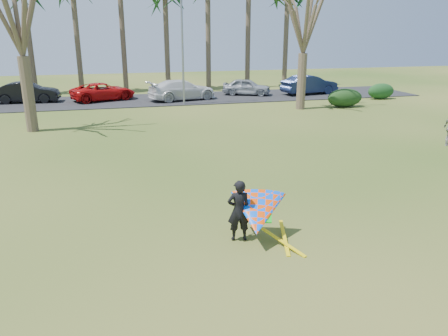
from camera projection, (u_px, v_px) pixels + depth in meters
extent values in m
plane|color=#1D480F|center=(241.00, 222.00, 13.25)|extent=(100.00, 100.00, 0.00)
cube|color=black|center=(154.00, 100.00, 36.30)|extent=(46.00, 7.00, 0.06)
cylinder|color=#493A2C|center=(30.00, 43.00, 38.08)|extent=(0.48, 0.48, 9.00)
cylinder|color=#493C2C|center=(77.00, 38.00, 38.94)|extent=(0.48, 0.48, 9.70)
cylinder|color=#4B3A2D|center=(123.00, 34.00, 39.80)|extent=(0.48, 0.48, 10.40)
cylinder|color=brown|center=(167.00, 42.00, 40.97)|extent=(0.48, 0.48, 9.00)
cylinder|color=brown|center=(208.00, 38.00, 41.83)|extent=(0.48, 0.48, 9.70)
cylinder|color=#453829|center=(248.00, 34.00, 42.68)|extent=(0.48, 0.48, 10.40)
cylinder|color=#473B2A|center=(286.00, 41.00, 43.86)|extent=(0.48, 0.48, 9.00)
cylinder|color=brown|center=(28.00, 95.00, 24.52)|extent=(0.64, 0.64, 4.20)
cylinder|color=brown|center=(302.00, 82.00, 31.66)|extent=(0.64, 0.64, 3.99)
cylinder|color=gray|center=(183.00, 52.00, 32.82)|extent=(0.16, 0.16, 8.00)
ellipsoid|color=#163312|center=(345.00, 98.00, 32.82)|extent=(2.78, 1.26, 1.39)
ellipsoid|color=#153A18|center=(381.00, 91.00, 36.68)|extent=(2.36, 1.11, 1.31)
imported|color=black|center=(27.00, 92.00, 34.54)|extent=(4.96, 1.99, 1.60)
imported|color=red|center=(103.00, 92.00, 35.61)|extent=(5.65, 4.04, 1.43)
imported|color=silver|center=(182.00, 90.00, 35.85)|extent=(6.00, 3.55, 1.63)
imported|color=#93989F|center=(247.00, 87.00, 38.59)|extent=(4.54, 3.28, 1.44)
imported|color=#172246|center=(309.00, 85.00, 39.09)|extent=(5.34, 2.61, 1.69)
imported|color=black|center=(239.00, 211.00, 11.86)|extent=(0.67, 0.47, 1.74)
cone|color=#0556FF|center=(257.00, 213.00, 11.75)|extent=(2.13, 2.39, 2.02)
cube|color=#0CBF19|center=(263.00, 215.00, 11.72)|extent=(0.62, 0.60, 0.24)
cube|color=yellow|center=(280.00, 244.00, 11.81)|extent=(0.85, 1.66, 0.28)
cube|color=yellow|center=(284.00, 240.00, 12.04)|extent=(0.56, 1.76, 0.22)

